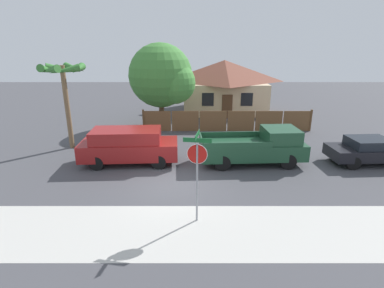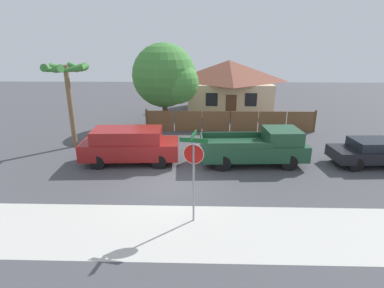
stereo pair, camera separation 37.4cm
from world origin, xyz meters
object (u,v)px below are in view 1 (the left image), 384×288
(oak_tree, at_px, (163,77))
(palm_tree, at_px, (63,76))
(house, at_px, (224,85))
(stop_sign, at_px, (197,163))
(orange_pickup, at_px, (256,147))
(parked_sedan, at_px, (370,150))
(red_suv, at_px, (128,145))

(oak_tree, distance_m, palm_tree, 7.43)
(house, xyz_separation_m, oak_tree, (-5.10, -5.69, 1.27))
(stop_sign, bearing_deg, orange_pickup, 69.90)
(palm_tree, bearing_deg, orange_pickup, -13.60)
(orange_pickup, relative_size, parked_sedan, 1.24)
(house, distance_m, parked_sedan, 15.07)
(palm_tree, bearing_deg, house, 46.86)
(red_suv, xyz_separation_m, stop_sign, (3.45, -5.45, 1.20))
(orange_pickup, height_order, stop_sign, stop_sign)
(orange_pickup, xyz_separation_m, parked_sedan, (5.94, -0.02, -0.19))
(house, bearing_deg, red_suv, -114.78)
(oak_tree, height_order, orange_pickup, oak_tree)
(oak_tree, xyz_separation_m, palm_tree, (-5.19, -5.29, 0.55))
(house, xyz_separation_m, palm_tree, (-10.29, -10.98, 1.83))
(red_suv, height_order, orange_pickup, orange_pickup)
(oak_tree, bearing_deg, orange_pickup, -55.19)
(red_suv, distance_m, stop_sign, 6.56)
(palm_tree, xyz_separation_m, red_suv, (4.02, -2.60, -3.25))
(stop_sign, bearing_deg, parked_sedan, 41.00)
(palm_tree, height_order, stop_sign, palm_tree)
(red_suv, relative_size, stop_sign, 1.57)
(orange_pickup, bearing_deg, parked_sedan, -3.24)
(palm_tree, distance_m, parked_sedan, 17.17)
(parked_sedan, bearing_deg, red_suv, 176.91)
(palm_tree, relative_size, red_suv, 0.98)
(oak_tree, xyz_separation_m, parked_sedan, (11.41, -7.89, -2.98))
(parked_sedan, relative_size, stop_sign, 1.36)
(red_suv, bearing_deg, parked_sedan, -3.09)
(oak_tree, distance_m, red_suv, 8.42)
(oak_tree, distance_m, stop_sign, 13.61)
(house, relative_size, oak_tree, 1.28)
(orange_pickup, bearing_deg, oak_tree, 121.72)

